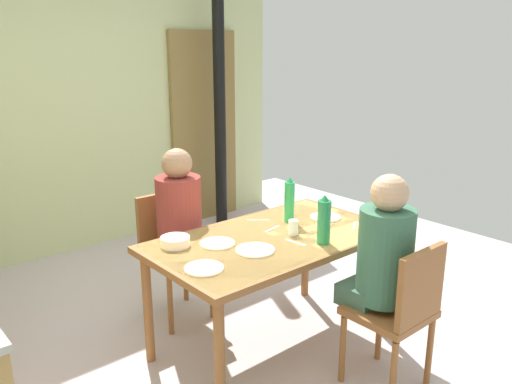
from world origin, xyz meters
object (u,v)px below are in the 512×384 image
Objects in this scene: water_bottle_green_far at (324,221)px; serving_bowl_center at (175,241)px; chair_near_diner at (401,309)px; chair_far_diner at (171,248)px; person_near_diner at (383,252)px; person_far_diner at (180,214)px; water_bottle_green_near at (289,201)px; dining_table at (272,248)px.

water_bottle_green_far is 1.73× the size of serving_bowl_center.
chair_near_diner is 0.64m from water_bottle_green_far.
water_bottle_green_far reaches higher than chair_far_diner.
person_near_diner is at bearing -79.27° from water_bottle_green_far.
person_near_diner is 0.39m from water_bottle_green_far.
person_near_diner is at bearing -50.13° from serving_bowl_center.
water_bottle_green_far is at bearing 110.87° from chair_far_diner.
chair_near_diner is 1.52m from person_far_diner.
water_bottle_green_near is 1.77× the size of serving_bowl_center.
serving_bowl_center is at bearing 53.96° from person_far_diner.
serving_bowl_center is (-0.28, -0.52, 0.27)m from chair_far_diner.
person_near_diner is 4.53× the size of serving_bowl_center.
person_near_diner and person_far_diner have the same top height.
water_bottle_green_far reaches higher than chair_near_diner.
water_bottle_green_far is 0.87m from serving_bowl_center.
person_near_diner reaches higher than dining_table.
water_bottle_green_near reaches higher than serving_bowl_center.
person_near_diner is 1.37m from person_far_diner.
chair_near_diner is at bearing -90.00° from person_near_diner.
person_far_diner is (-0.00, -0.14, 0.28)m from chair_far_diner.
serving_bowl_center is (-0.52, 0.26, 0.10)m from dining_table.
person_near_diner is at bearing -70.46° from dining_table.
water_bottle_green_far is at bearing 113.66° from person_far_diner.
water_bottle_green_far is (-0.12, -0.41, -0.00)m from water_bottle_green_near.
dining_table is 1.93× the size of person_far_diner.
water_bottle_green_near is at bearing 73.71° from water_bottle_green_far.
chair_near_diner is (0.23, -0.78, -0.17)m from dining_table.
chair_near_diner is 1.13× the size of person_far_diner.
water_bottle_green_near is (0.52, -0.64, 0.39)m from chair_far_diner.
water_bottle_green_near is at bearing 26.67° from dining_table.
person_far_diner is at bearing 108.33° from chair_near_diner.
water_bottle_green_far is (0.40, -1.05, 0.38)m from chair_far_diner.
person_near_diner reaches higher than water_bottle_green_near.
chair_far_diner is at bearing 108.33° from person_near_diner.
serving_bowl_center is (-0.75, 1.04, 0.27)m from chair_near_diner.
dining_table is 0.38m from water_bottle_green_near.
dining_table is 0.38m from water_bottle_green_far.
dining_table is 1.71× the size of chair_near_diner.
chair_far_diner is 1.13× the size of person_far_diner.
chair_far_diner is 0.31m from person_far_diner.
person_far_diner reaches higher than serving_bowl_center.
water_bottle_green_near is (0.05, 0.78, 0.10)m from person_near_diner.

